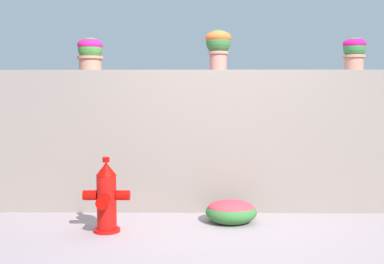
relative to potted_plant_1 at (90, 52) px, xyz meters
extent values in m
plane|color=gray|center=(1.53, -1.03, -1.83)|extent=(24.00, 24.00, 0.00)
cube|color=gray|center=(1.53, 0.01, -1.02)|extent=(6.79, 0.41, 1.62)
cylinder|color=#B0725B|center=(0.00, 0.00, -0.13)|extent=(0.25, 0.25, 0.16)
cylinder|color=#B0725B|center=(0.00, 0.00, -0.07)|extent=(0.30, 0.30, 0.03)
sphere|color=#3A732E|center=(0.00, 0.00, 0.03)|extent=(0.28, 0.28, 0.28)
ellipsoid|color=#CD1670|center=(0.00, 0.00, 0.08)|extent=(0.29, 0.29, 0.15)
cylinder|color=#AC6B5D|center=(1.47, 0.00, -0.11)|extent=(0.20, 0.20, 0.22)
cylinder|color=#AC6B5D|center=(1.47, 0.00, -0.01)|extent=(0.23, 0.23, 0.03)
sphere|color=#30612E|center=(1.47, 0.00, 0.11)|extent=(0.28, 0.28, 0.28)
ellipsoid|color=#DF5220|center=(1.47, 0.00, 0.16)|extent=(0.30, 0.30, 0.16)
cylinder|color=#C07462|center=(3.02, -0.02, -0.13)|extent=(0.21, 0.21, 0.17)
cylinder|color=#C07462|center=(3.02, -0.02, -0.06)|extent=(0.25, 0.25, 0.03)
sphere|color=#307037|center=(3.02, -0.02, 0.04)|extent=(0.25, 0.25, 0.25)
ellipsoid|color=#CA126D|center=(3.02, -0.02, 0.08)|extent=(0.26, 0.26, 0.14)
cylinder|color=red|center=(0.35, -0.95, -1.81)|extent=(0.26, 0.26, 0.03)
cylinder|color=red|center=(0.35, -0.95, -1.55)|extent=(0.19, 0.19, 0.56)
cone|color=#B80703|center=(0.35, -0.95, -1.21)|extent=(0.20, 0.20, 0.13)
cylinder|color=#B80703|center=(0.35, -0.95, -1.12)|extent=(0.07, 0.07, 0.05)
cylinder|color=#B80703|center=(0.19, -0.95, -1.47)|extent=(0.13, 0.10, 0.10)
cylinder|color=#B80703|center=(0.51, -0.95, -1.47)|extent=(0.13, 0.10, 0.10)
cylinder|color=#B80703|center=(0.35, -1.12, -1.50)|extent=(0.12, 0.15, 0.12)
ellipsoid|color=#316B30|center=(1.59, -0.60, -1.72)|extent=(0.54, 0.48, 0.25)
ellipsoid|color=#E03542|center=(1.59, -0.60, -1.66)|extent=(0.48, 0.43, 0.13)
camera|label=1|loc=(1.24, -5.56, -0.48)|focal=45.04mm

